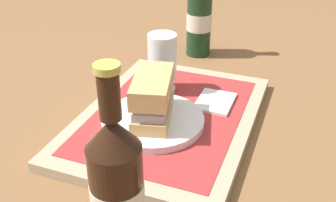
{
  "coord_description": "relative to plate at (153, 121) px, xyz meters",
  "views": [
    {
      "loc": [
        -0.62,
        -0.23,
        0.43
      ],
      "look_at": [
        0.0,
        0.0,
        0.05
      ],
      "focal_mm": 42.8,
      "sensor_mm": 36.0,
      "label": 1
    }
  ],
  "objects": [
    {
      "name": "sandwich",
      "position": [
        0.0,
        0.0,
        0.05
      ],
      "size": [
        0.14,
        0.09,
        0.08
      ],
      "rotation": [
        0.0,
        0.0,
        0.25
      ],
      "color": "tan",
      "rests_on": "plate"
    },
    {
      "name": "second_bottle",
      "position": [
        -0.26,
        -0.06,
        0.08
      ],
      "size": [
        0.07,
        0.07,
        0.27
      ],
      "color": "black",
      "rests_on": "ground_plane"
    },
    {
      "name": "plate",
      "position": [
        0.0,
        0.0,
        0.0
      ],
      "size": [
        0.19,
        0.19,
        0.01
      ],
      "primitive_type": "cylinder",
      "color": "white",
      "rests_on": "placemat"
    },
    {
      "name": "tray",
      "position": [
        0.04,
        -0.01,
        -0.02
      ],
      "size": [
        0.44,
        0.32,
        0.02
      ],
      "primitive_type": "cube",
      "color": "tan",
      "rests_on": "ground_plane"
    },
    {
      "name": "beer_bottle",
      "position": [
        0.39,
        0.03,
        0.08
      ],
      "size": [
        0.07,
        0.07,
        0.27
      ],
      "color": "#19381E",
      "rests_on": "ground_plane"
    },
    {
      "name": "placemat",
      "position": [
        0.04,
        -0.01,
        -0.01
      ],
      "size": [
        0.38,
        0.27,
        0.0
      ],
      "primitive_type": "cube",
      "color": "#9E2D2D",
      "rests_on": "tray"
    },
    {
      "name": "napkin_folded",
      "position": [
        0.12,
        -0.09,
        -0.0
      ],
      "size": [
        0.09,
        0.07,
        0.01
      ],
      "primitive_type": "cube",
      "color": "white",
      "rests_on": "placemat"
    },
    {
      "name": "ground_plane",
      "position": [
        0.04,
        -0.01,
        -0.03
      ],
      "size": [
        3.0,
        3.0,
        0.0
      ],
      "primitive_type": "plane",
      "color": "brown"
    },
    {
      "name": "beer_glass",
      "position": [
        0.13,
        0.03,
        0.06
      ],
      "size": [
        0.06,
        0.06,
        0.12
      ],
      "color": "silver",
      "rests_on": "placemat"
    }
  ]
}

